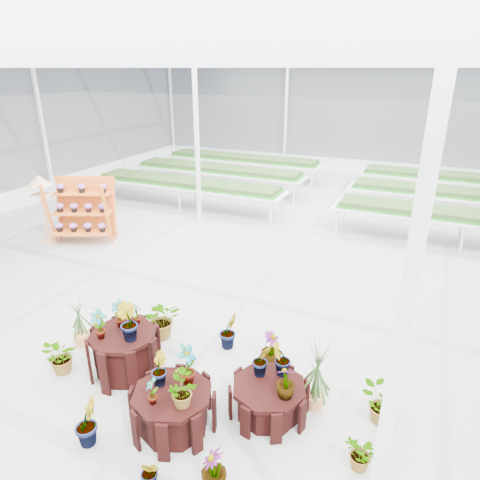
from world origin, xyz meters
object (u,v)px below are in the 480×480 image
at_px(plinth_mid, 173,410).
at_px(shelf_rack, 82,211).
at_px(bird_table, 44,210).
at_px(plinth_low, 269,399).
at_px(plinth_tall, 125,353).

distance_m(plinth_mid, shelf_rack, 7.04).
xyz_separation_m(plinth_mid, bird_table, (-6.21, 3.88, 0.62)).
xyz_separation_m(plinth_low, shelf_rack, (-6.47, 3.70, 0.59)).
height_order(plinth_low, shelf_rack, shelf_rack).
height_order(shelf_rack, bird_table, bird_table).
xyz_separation_m(plinth_mid, plinth_low, (1.00, 0.70, -0.05)).
bearing_deg(bird_table, plinth_tall, -31.28).
relative_size(plinth_tall, shelf_rack, 0.61).
relative_size(plinth_mid, shelf_rack, 0.63).
bearing_deg(plinth_tall, plinth_low, 2.60).
bearing_deg(plinth_mid, plinth_tall, 153.43).
xyz_separation_m(plinth_low, bird_table, (-7.21, 3.18, 0.67)).
xyz_separation_m(plinth_tall, plinth_low, (2.20, 0.10, -0.12)).
distance_m(plinth_tall, bird_table, 6.01).
distance_m(plinth_tall, plinth_mid, 1.34).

